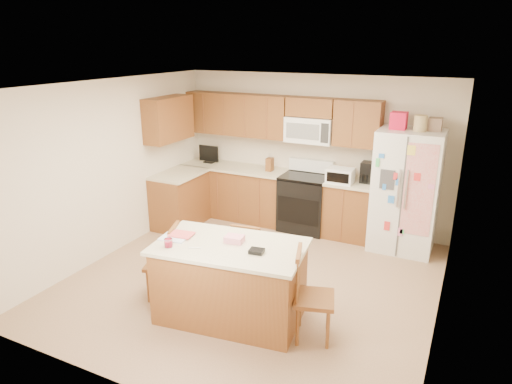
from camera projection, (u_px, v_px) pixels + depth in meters
The scene contains 9 objects.
ground at pixel (253, 280), 5.99m from camera, with size 4.50×4.50×0.00m, color #846245.
room_shell at pixel (253, 174), 5.54m from camera, with size 4.60×4.60×2.52m.
cabinetry at pixel (248, 171), 7.64m from camera, with size 3.36×1.56×2.15m.
stove at pixel (305, 202), 7.49m from camera, with size 0.76×0.65×1.13m.
refrigerator at pixel (406, 190), 6.65m from camera, with size 0.90×0.79×2.04m.
island at pixel (230, 281), 5.06m from camera, with size 1.73×1.15×0.98m.
windsor_chair_left at pixel (165, 264), 5.48m from camera, with size 0.49×0.50×0.93m.
windsor_chair_back at pixel (249, 258), 5.66m from camera, with size 0.43×0.42×0.90m.
windsor_chair_right at pixel (312, 298), 4.69m from camera, with size 0.51×0.52×0.99m.
Camera 1 is at (2.36, -4.77, 2.97)m, focal length 32.00 mm.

